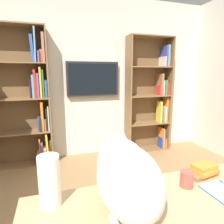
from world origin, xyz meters
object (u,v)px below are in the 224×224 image
object	(u,v)px
coffee_mug	(187,179)
desk_book_stack	(203,170)
bookshelf_right	(27,99)
paper_towel_roll	(49,181)
wall_mounted_tv	(93,79)
bookshelf_left	(152,96)
cat	(126,174)

from	to	relation	value
coffee_mug	desk_book_stack	size ratio (longest dim) A/B	0.45
bookshelf_right	paper_towel_roll	distance (m)	2.29
wall_mounted_tv	coffee_mug	distance (m)	2.46
bookshelf_left	paper_towel_roll	distance (m)	2.90
bookshelf_right	coffee_mug	size ratio (longest dim) A/B	22.15
cat	bookshelf_right	bearing A→B (deg)	-73.74
paper_towel_roll	cat	bearing A→B (deg)	160.50
coffee_mug	wall_mounted_tv	bearing A→B (deg)	-88.18
cat	paper_towel_roll	bearing A→B (deg)	-19.50
wall_mounted_tv	desk_book_stack	size ratio (longest dim) A/B	4.13
paper_towel_roll	coffee_mug	bearing A→B (deg)	175.34
coffee_mug	bookshelf_right	bearing A→B (deg)	-64.23
wall_mounted_tv	desk_book_stack	distance (m)	2.41
paper_towel_roll	bookshelf_right	bearing A→B (deg)	-81.73
paper_towel_roll	desk_book_stack	size ratio (longest dim) A/B	1.28
cat	paper_towel_roll	size ratio (longest dim) A/B	2.24
paper_towel_roll	coffee_mug	distance (m)	0.80
bookshelf_right	desk_book_stack	xyz separation A→B (m)	(-1.31, 2.25, -0.25)
bookshelf_right	wall_mounted_tv	xyz separation A→B (m)	(-1.04, -0.08, 0.29)
wall_mounted_tv	cat	world-z (taller)	wall_mounted_tv
wall_mounted_tv	cat	xyz separation A→B (m)	(0.35, 2.47, -0.40)
paper_towel_roll	bookshelf_left	bearing A→B (deg)	-128.72
bookshelf_left	wall_mounted_tv	world-z (taller)	bookshelf_left
coffee_mug	cat	bearing A→B (deg)	8.84
cat	bookshelf_left	bearing A→B (deg)	-121.12
bookshelf_right	coffee_mug	distance (m)	2.59
bookshelf_left	bookshelf_right	size ratio (longest dim) A/B	0.97
cat	wall_mounted_tv	bearing A→B (deg)	-98.01
bookshelf_left	desk_book_stack	distance (m)	2.41
desk_book_stack	bookshelf_right	bearing A→B (deg)	-59.77
desk_book_stack	coffee_mug	bearing A→B (deg)	21.94
paper_towel_roll	coffee_mug	size ratio (longest dim) A/B	2.86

